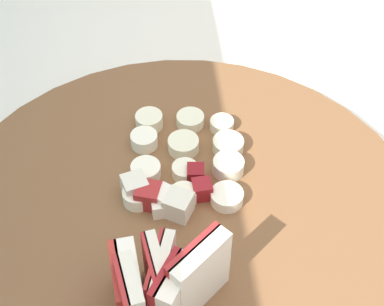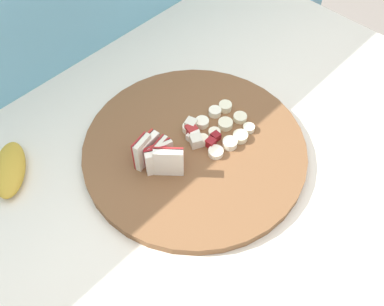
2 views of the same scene
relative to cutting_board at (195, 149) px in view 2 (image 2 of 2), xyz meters
The scene contains 7 objects.
tiled_countertop 0.47m from the cutting_board, 115.66° to the right, with size 1.21×0.88×0.91m.
tile_backsplash 0.44m from the cutting_board, 95.11° to the left, with size 2.40×0.04×1.40m, color #6BADC6.
cutting_board is the anchor object (origin of this frame).
apple_wedge_fan 0.09m from the cutting_board, 165.58° to the left, with size 0.07×0.09×0.07m.
apple_dice_pile 0.03m from the cutting_board, 32.41° to the left, with size 0.06×0.08×0.02m.
banana_slice_rows 0.07m from the cutting_board, ahead, with size 0.12×0.11×0.01m.
banana_peel 0.34m from the cutting_board, 142.17° to the left, with size 0.13×0.06×0.03m, color gold.
Camera 2 is at (-0.33, -0.27, 1.56)m, focal length 40.09 mm.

